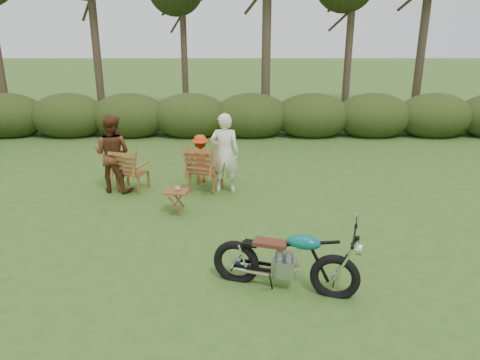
{
  "coord_description": "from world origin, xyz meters",
  "views": [
    {
      "loc": [
        -0.37,
        -6.15,
        3.7
      ],
      "look_at": [
        -0.37,
        1.88,
        0.9
      ],
      "focal_mm": 35.0,
      "sensor_mm": 36.0,
      "label": 1
    }
  ],
  "objects_px": {
    "side_table": "(177,202)",
    "child": "(201,181)",
    "cup": "(178,188)",
    "adult_a": "(225,191)",
    "lawn_chair_left": "(134,190)",
    "adult_b": "(116,190)",
    "lawn_chair_right": "(206,190)",
    "motorcycle": "(283,287)"
  },
  "relations": [
    {
      "from": "side_table",
      "to": "child",
      "type": "relative_size",
      "value": 0.42
    },
    {
      "from": "cup",
      "to": "adult_a",
      "type": "bearing_deg",
      "value": 53.84
    },
    {
      "from": "lawn_chair_left",
      "to": "adult_b",
      "type": "distance_m",
      "value": 0.4
    },
    {
      "from": "adult_b",
      "to": "cup",
      "type": "bearing_deg",
      "value": 154.34
    },
    {
      "from": "lawn_chair_left",
      "to": "adult_b",
      "type": "relative_size",
      "value": 0.57
    },
    {
      "from": "adult_a",
      "to": "lawn_chair_right",
      "type": "bearing_deg",
      "value": -8.99
    },
    {
      "from": "lawn_chair_left",
      "to": "adult_b",
      "type": "height_order",
      "value": "adult_b"
    },
    {
      "from": "motorcycle",
      "to": "adult_a",
      "type": "height_order",
      "value": "adult_a"
    },
    {
      "from": "lawn_chair_left",
      "to": "adult_a",
      "type": "height_order",
      "value": "adult_a"
    },
    {
      "from": "adult_a",
      "to": "child",
      "type": "height_order",
      "value": "adult_a"
    },
    {
      "from": "lawn_chair_left",
      "to": "child",
      "type": "xyz_separation_m",
      "value": [
        1.49,
        0.56,
        0.0
      ]
    },
    {
      "from": "lawn_chair_right",
      "to": "cup",
      "type": "relative_size",
      "value": 9.43
    },
    {
      "from": "lawn_chair_right",
      "to": "adult_a",
      "type": "height_order",
      "value": "adult_a"
    },
    {
      "from": "cup",
      "to": "child",
      "type": "relative_size",
      "value": 0.1
    },
    {
      "from": "lawn_chair_right",
      "to": "child",
      "type": "height_order",
      "value": "child"
    },
    {
      "from": "lawn_chair_left",
      "to": "cup",
      "type": "xyz_separation_m",
      "value": [
        1.19,
        -1.32,
        0.52
      ]
    },
    {
      "from": "lawn_chair_right",
      "to": "motorcycle",
      "type": "bearing_deg",
      "value": 127.1
    },
    {
      "from": "adult_a",
      "to": "child",
      "type": "bearing_deg",
      "value": -44.59
    },
    {
      "from": "adult_a",
      "to": "side_table",
      "type": "bearing_deg",
      "value": 57.31
    },
    {
      "from": "motorcycle",
      "to": "lawn_chair_right",
      "type": "height_order",
      "value": "motorcycle"
    },
    {
      "from": "side_table",
      "to": "cup",
      "type": "height_order",
      "value": "cup"
    },
    {
      "from": "side_table",
      "to": "lawn_chair_left",
      "type": "bearing_deg",
      "value": 130.78
    },
    {
      "from": "motorcycle",
      "to": "cup",
      "type": "bearing_deg",
      "value": 141.22
    },
    {
      "from": "adult_a",
      "to": "adult_b",
      "type": "xyz_separation_m",
      "value": [
        -2.47,
        0.06,
        0.0
      ]
    },
    {
      "from": "lawn_chair_right",
      "to": "cup",
      "type": "bearing_deg",
      "value": 88.94
    },
    {
      "from": "side_table",
      "to": "adult_a",
      "type": "distance_m",
      "value": 1.56
    },
    {
      "from": "cup",
      "to": "child",
      "type": "bearing_deg",
      "value": 80.96
    },
    {
      "from": "adult_a",
      "to": "adult_b",
      "type": "distance_m",
      "value": 2.47
    },
    {
      "from": "side_table",
      "to": "adult_b",
      "type": "distance_m",
      "value": 2.04
    },
    {
      "from": "cup",
      "to": "adult_a",
      "type": "xyz_separation_m",
      "value": [
        0.89,
        1.22,
        -0.52
      ]
    },
    {
      "from": "lawn_chair_right",
      "to": "side_table",
      "type": "bearing_deg",
      "value": 88.1
    },
    {
      "from": "lawn_chair_left",
      "to": "side_table",
      "type": "distance_m",
      "value": 1.79
    },
    {
      "from": "motorcycle",
      "to": "lawn_chair_left",
      "type": "height_order",
      "value": "motorcycle"
    },
    {
      "from": "adult_a",
      "to": "child",
      "type": "xyz_separation_m",
      "value": [
        -0.59,
        0.67,
        0.0
      ]
    },
    {
      "from": "cup",
      "to": "lawn_chair_left",
      "type": "bearing_deg",
      "value": 131.89
    },
    {
      "from": "lawn_chair_left",
      "to": "child",
      "type": "bearing_deg",
      "value": -141.46
    },
    {
      "from": "cup",
      "to": "child",
      "type": "height_order",
      "value": "child"
    },
    {
      "from": "adult_b",
      "to": "lawn_chair_right",
      "type": "bearing_deg",
      "value": -165.61
    },
    {
      "from": "adult_b",
      "to": "child",
      "type": "relative_size",
      "value": 1.52
    },
    {
      "from": "lawn_chair_left",
      "to": "side_table",
      "type": "relative_size",
      "value": 2.07
    },
    {
      "from": "cup",
      "to": "adult_b",
      "type": "bearing_deg",
      "value": 141.17
    },
    {
      "from": "lawn_chair_right",
      "to": "child",
      "type": "xyz_separation_m",
      "value": [
        -0.16,
        0.57,
        0.0
      ]
    }
  ]
}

